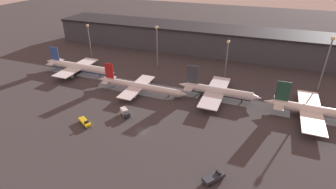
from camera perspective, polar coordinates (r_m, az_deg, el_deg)
name	(u,v)px	position (r m, az deg, el deg)	size (l,w,h in m)	color
ground	(142,131)	(102.37, -5.73, -7.92)	(600.00, 600.00, 0.00)	#383538
terminal_building	(205,39)	(186.39, 7.95, 11.84)	(216.77, 28.69, 16.82)	#3D424C
airplane_0	(79,67)	(157.44, -18.88, 5.65)	(47.26, 29.86, 13.62)	white
airplane_1	(140,87)	(129.02, -6.18, 1.74)	(47.92, 27.43, 12.69)	silver
airplane_2	(218,91)	(124.54, 10.73, 0.68)	(39.08, 34.21, 14.61)	silver
airplane_3	(314,110)	(123.34, 29.14, -3.02)	(40.18, 36.51, 14.28)	white
service_vehicle_0	(214,177)	(83.18, 9.96, -17.31)	(6.49, 7.28, 2.78)	#282D38
service_vehicle_1	(125,112)	(111.41, -9.35, -3.83)	(5.92, 5.44, 3.03)	#282D38
service_vehicle_2	(85,122)	(110.04, -17.64, -5.71)	(7.72, 5.89, 2.44)	gold
lamp_post_0	(89,36)	(177.52, -16.82, 12.02)	(1.80, 1.80, 21.82)	slate
lamp_post_1	(157,41)	(154.27, -2.42, 11.47)	(1.80, 1.80, 24.75)	slate
lamp_post_2	(227,53)	(144.86, 12.77, 8.75)	(1.80, 1.80, 20.77)	slate
lamp_post_3	(327,58)	(145.82, 31.36, 6.89)	(1.80, 1.80, 27.20)	slate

